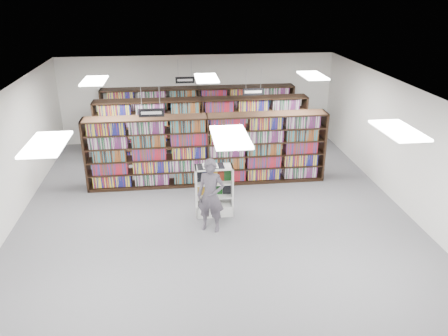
{
  "coord_description": "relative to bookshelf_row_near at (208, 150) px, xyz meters",
  "views": [
    {
      "loc": [
        -0.93,
        -9.93,
        5.55
      ],
      "look_at": [
        0.31,
        0.5,
        1.1
      ],
      "focal_mm": 35.0,
      "sensor_mm": 36.0,
      "label": 1
    }
  ],
  "objects": [
    {
      "name": "wall_right",
      "position": [
        5.0,
        -2.0,
        0.55
      ],
      "size": [
        0.1,
        12.0,
        3.2
      ],
      "primitive_type": "cube",
      "color": "white",
      "rests_on": "ground"
    },
    {
      "name": "bookshelf_row_near",
      "position": [
        0.0,
        0.0,
        0.0
      ],
      "size": [
        7.0,
        0.6,
        2.1
      ],
      "color": "black",
      "rests_on": "floor"
    },
    {
      "name": "troffer_back_center",
      "position": [
        0.0,
        0.0,
        2.11
      ],
      "size": [
        0.6,
        1.2,
        0.04
      ],
      "primitive_type": "cube",
      "color": "white",
      "rests_on": "ceiling"
    },
    {
      "name": "troffer_front_center",
      "position": [
        0.0,
        -5.0,
        2.11
      ],
      "size": [
        0.6,
        1.2,
        0.04
      ],
      "primitive_type": "cube",
      "color": "white",
      "rests_on": "ceiling"
    },
    {
      "name": "aisle_sign_center",
      "position": [
        -0.5,
        3.0,
        1.48
      ],
      "size": [
        0.65,
        0.02,
        0.8
      ],
      "color": "#B2B2B7",
      "rests_on": "ceiling"
    },
    {
      "name": "ceiling",
      "position": [
        0.0,
        -2.0,
        2.15
      ],
      "size": [
        10.0,
        12.0,
        0.1
      ],
      "primitive_type": "cube",
      "color": "white",
      "rests_on": "wall_back"
    },
    {
      "name": "troffer_front_left",
      "position": [
        -3.0,
        -5.0,
        2.11
      ],
      "size": [
        0.6,
        1.2,
        0.04
      ],
      "primitive_type": "cube",
      "color": "white",
      "rests_on": "ceiling"
    },
    {
      "name": "troffer_front_right",
      "position": [
        3.0,
        -5.0,
        2.11
      ],
      "size": [
        0.6,
        1.2,
        0.04
      ],
      "primitive_type": "cube",
      "color": "white",
      "rests_on": "ceiling"
    },
    {
      "name": "open_book",
      "position": [
        -0.09,
        -1.92,
        0.31
      ],
      "size": [
        0.68,
        0.41,
        0.13
      ],
      "rotation": [
        0.0,
        0.0,
        0.04
      ],
      "color": "black",
      "rests_on": "endcap_display"
    },
    {
      "name": "endcap_display",
      "position": [
        0.0,
        -1.89,
        -0.59
      ],
      "size": [
        0.95,
        0.48,
        1.33
      ],
      "rotation": [
        0.0,
        0.0,
        -0.0
      ],
      "color": "white",
      "rests_on": "floor"
    },
    {
      "name": "wall_back",
      "position": [
        0.0,
        4.0,
        0.55
      ],
      "size": [
        10.0,
        0.1,
        3.2
      ],
      "primitive_type": "cube",
      "color": "white",
      "rests_on": "ground"
    },
    {
      "name": "floor",
      "position": [
        0.0,
        -2.0,
        -1.05
      ],
      "size": [
        12.0,
        12.0,
        0.0
      ],
      "primitive_type": "plane",
      "color": "#56565B",
      "rests_on": "ground"
    },
    {
      "name": "shopper",
      "position": [
        -0.15,
        -2.7,
        -0.14
      ],
      "size": [
        0.78,
        0.64,
        1.82
      ],
      "primitive_type": "imported",
      "rotation": [
        0.0,
        0.0,
        -0.36
      ],
      "color": "#554E59",
      "rests_on": "floor"
    },
    {
      "name": "wall_left",
      "position": [
        -5.0,
        -2.0,
        0.55
      ],
      "size": [
        0.1,
        12.0,
        3.2
      ],
      "primitive_type": "cube",
      "color": "white",
      "rests_on": "ground"
    },
    {
      "name": "troffer_back_right",
      "position": [
        3.0,
        0.0,
        2.11
      ],
      "size": [
        0.6,
        1.2,
        0.04
      ],
      "primitive_type": "cube",
      "color": "white",
      "rests_on": "ceiling"
    },
    {
      "name": "troffer_back_left",
      "position": [
        -3.0,
        0.0,
        2.11
      ],
      "size": [
        0.6,
        1.2,
        0.04
      ],
      "primitive_type": "cube",
      "color": "white",
      "rests_on": "ceiling"
    },
    {
      "name": "bookshelf_row_mid",
      "position": [
        0.0,
        2.0,
        0.0
      ],
      "size": [
        7.0,
        0.6,
        2.1
      ],
      "color": "black",
      "rests_on": "floor"
    },
    {
      "name": "aisle_sign_right",
      "position": [
        1.5,
        1.0,
        1.48
      ],
      "size": [
        0.65,
        0.02,
        0.8
      ],
      "color": "#B2B2B7",
      "rests_on": "ceiling"
    },
    {
      "name": "aisle_sign_left",
      "position": [
        -1.5,
        -1.0,
        1.48
      ],
      "size": [
        0.65,
        0.02,
        0.8
      ],
      "color": "#B2B2B7",
      "rests_on": "ceiling"
    },
    {
      "name": "bookshelf_row_far",
      "position": [
        0.0,
        3.7,
        0.0
      ],
      "size": [
        7.0,
        0.6,
        2.1
      ],
      "color": "black",
      "rests_on": "floor"
    }
  ]
}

